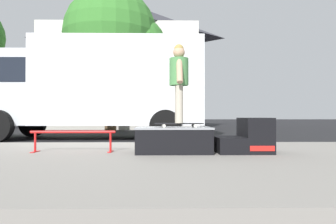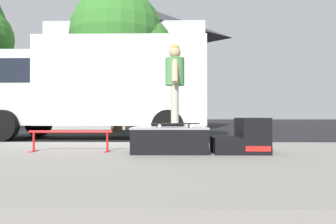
% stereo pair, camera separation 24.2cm
% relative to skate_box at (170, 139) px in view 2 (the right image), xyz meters
% --- Properties ---
extents(ground_plane, '(140.00, 140.00, 0.00)m').
position_rel_skate_box_xyz_m(ground_plane, '(-1.94, 2.49, -0.34)').
color(ground_plane, black).
extents(sidewalk_slab, '(50.00, 5.00, 0.12)m').
position_rel_skate_box_xyz_m(sidewalk_slab, '(-1.94, -0.51, -0.28)').
color(sidewalk_slab, gray).
rests_on(sidewalk_slab, ground).
extents(skate_box, '(1.22, 0.75, 0.42)m').
position_rel_skate_box_xyz_m(skate_box, '(0.00, 0.00, 0.00)').
color(skate_box, black).
rests_on(skate_box, sidewalk_slab).
extents(kicker_ramp, '(0.86, 0.74, 0.57)m').
position_rel_skate_box_xyz_m(kicker_ramp, '(1.21, -0.00, 0.01)').
color(kicker_ramp, black).
rests_on(kicker_ramp, sidewalk_slab).
extents(grind_rail, '(1.41, 0.28, 0.36)m').
position_rel_skate_box_xyz_m(grind_rail, '(-1.67, 0.11, 0.04)').
color(grind_rail, red).
rests_on(grind_rail, sidewalk_slab).
extents(skateboard, '(0.79, 0.26, 0.07)m').
position_rel_skate_box_xyz_m(skateboard, '(0.09, -0.06, 0.25)').
color(skateboard, black).
rests_on(skateboard, skate_box).
extents(skater_kid, '(0.31, 0.66, 1.28)m').
position_rel_skate_box_xyz_m(skater_kid, '(0.09, -0.06, 1.02)').
color(skater_kid, '#B7AD99').
rests_on(skater_kid, skateboard).
extents(box_truck, '(6.91, 2.63, 3.05)m').
position_rel_skate_box_xyz_m(box_truck, '(-2.47, 4.69, 1.36)').
color(box_truck, white).
rests_on(box_truck, ground).
extents(street_tree_main, '(4.96, 4.51, 6.90)m').
position_rel_skate_box_xyz_m(street_tree_main, '(-2.42, 9.68, 4.16)').
color(street_tree_main, brown).
rests_on(street_tree_main, ground).
extents(house_behind, '(9.54, 8.22, 8.40)m').
position_rel_skate_box_xyz_m(house_behind, '(-2.68, 15.26, 3.90)').
color(house_behind, silver).
rests_on(house_behind, ground).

